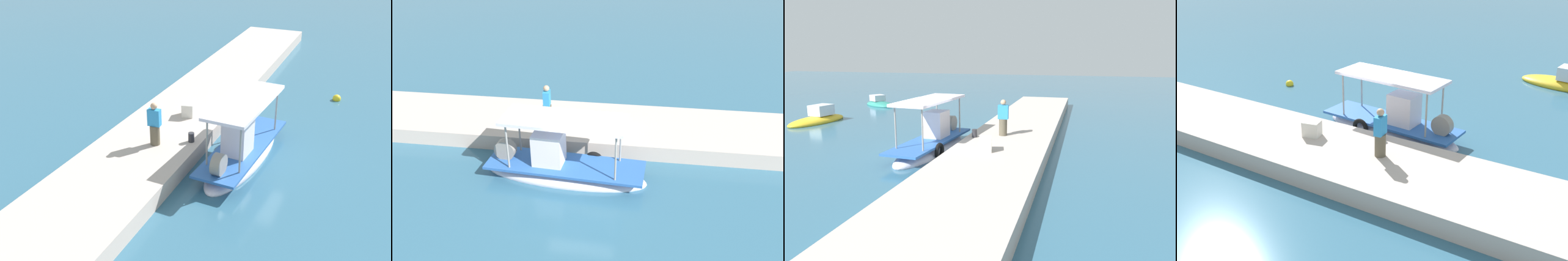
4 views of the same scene
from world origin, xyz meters
The scene contains 8 objects.
ground_plane centered at (0.00, 0.00, 0.00)m, with size 120.00×120.00×0.00m, color #32627D.
dock_quay centered at (0.00, -3.68, 0.33)m, with size 36.00×3.90×0.66m, color beige.
main_fishing_boat centered at (0.84, -0.22, 0.42)m, with size 6.25×2.07×2.82m.
fisherman_near_bollard centered at (2.10, -3.33, 1.44)m, with size 0.41×0.50×1.72m.
mooring_bollard centered at (1.37, -2.13, 0.85)m, with size 0.24×0.24×0.38m, color #2D2D33.
cargo_crate centered at (-0.91, -3.27, 0.95)m, with size 0.62×0.50×0.58m, color silver.
moored_boat_near centered at (13.68, 10.15, 0.13)m, with size 3.31×3.90×1.14m.
moored_boat_mid centered at (5.52, 9.94, 0.19)m, with size 4.59×2.32×1.36m.
Camera 3 is at (-14.95, -7.00, 4.59)m, focal length 34.29 mm.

